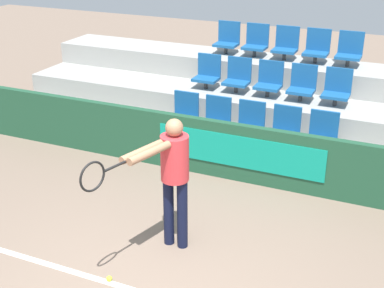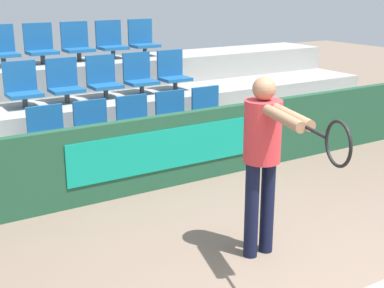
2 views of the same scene
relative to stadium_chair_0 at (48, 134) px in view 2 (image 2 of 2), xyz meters
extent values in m
cube|color=#1E4C33|center=(1.17, -0.72, -0.24)|extent=(9.84, 0.12, 0.92)
cube|color=#0F937A|center=(1.25, -0.79, -0.19)|extent=(2.64, 0.02, 0.51)
cube|color=#9E9E99|center=(1.17, -0.12, -0.49)|extent=(9.44, 1.02, 0.42)
cube|color=#9E9E99|center=(1.17, 0.90, -0.28)|extent=(9.44, 1.02, 0.84)
cube|color=#9E9E99|center=(1.17, 1.92, -0.07)|extent=(9.44, 1.02, 1.26)
cylinder|color=#333333|center=(0.00, -0.07, -0.20)|extent=(0.07, 0.07, 0.15)
cube|color=#195693|center=(0.00, -0.07, -0.10)|extent=(0.44, 0.37, 0.05)
cube|color=#195693|center=(0.00, 0.09, 0.13)|extent=(0.44, 0.04, 0.41)
cylinder|color=#333333|center=(0.59, -0.07, -0.20)|extent=(0.07, 0.07, 0.15)
cube|color=#195693|center=(0.59, -0.07, -0.10)|extent=(0.44, 0.37, 0.05)
cube|color=#195693|center=(0.59, 0.09, 0.13)|extent=(0.44, 0.04, 0.41)
cylinder|color=#333333|center=(1.17, -0.07, -0.20)|extent=(0.07, 0.07, 0.15)
cube|color=#195693|center=(1.17, -0.07, -0.10)|extent=(0.44, 0.37, 0.05)
cube|color=#195693|center=(1.17, 0.09, 0.13)|extent=(0.44, 0.04, 0.41)
cylinder|color=#333333|center=(1.76, -0.07, -0.20)|extent=(0.07, 0.07, 0.15)
cube|color=#195693|center=(1.76, -0.07, -0.10)|extent=(0.44, 0.37, 0.05)
cube|color=#195693|center=(1.76, 0.09, 0.13)|extent=(0.44, 0.04, 0.41)
cylinder|color=#333333|center=(2.34, -0.07, -0.20)|extent=(0.07, 0.07, 0.15)
cube|color=#195693|center=(2.34, -0.07, -0.10)|extent=(0.44, 0.37, 0.05)
cube|color=#195693|center=(2.34, 0.09, 0.13)|extent=(0.44, 0.04, 0.41)
cylinder|color=#333333|center=(0.00, 0.95, 0.22)|extent=(0.07, 0.07, 0.15)
cube|color=#195693|center=(0.00, 0.95, 0.32)|extent=(0.44, 0.37, 0.05)
cube|color=#195693|center=(0.00, 1.11, 0.55)|extent=(0.44, 0.04, 0.41)
cylinder|color=#333333|center=(0.59, 0.95, 0.22)|extent=(0.07, 0.07, 0.15)
cube|color=#195693|center=(0.59, 0.95, 0.32)|extent=(0.44, 0.37, 0.05)
cube|color=#195693|center=(0.59, 1.11, 0.55)|extent=(0.44, 0.04, 0.41)
cylinder|color=#333333|center=(1.17, 0.95, 0.22)|extent=(0.07, 0.07, 0.15)
cube|color=#195693|center=(1.17, 0.95, 0.32)|extent=(0.44, 0.37, 0.05)
cube|color=#195693|center=(1.17, 1.11, 0.55)|extent=(0.44, 0.04, 0.41)
cylinder|color=#333333|center=(1.76, 0.95, 0.22)|extent=(0.07, 0.07, 0.15)
cube|color=#195693|center=(1.76, 0.95, 0.32)|extent=(0.44, 0.37, 0.05)
cube|color=#195693|center=(1.76, 1.11, 0.55)|extent=(0.44, 0.04, 0.41)
cylinder|color=#333333|center=(2.34, 0.95, 0.22)|extent=(0.07, 0.07, 0.15)
cube|color=#195693|center=(2.34, 0.95, 0.32)|extent=(0.44, 0.37, 0.05)
cube|color=#195693|center=(2.34, 1.11, 0.55)|extent=(0.44, 0.04, 0.41)
cylinder|color=#333333|center=(0.00, 1.97, 0.64)|extent=(0.07, 0.07, 0.15)
cube|color=#195693|center=(0.00, 1.97, 0.74)|extent=(0.44, 0.37, 0.05)
cylinder|color=#333333|center=(0.59, 1.97, 0.64)|extent=(0.07, 0.07, 0.15)
cube|color=#195693|center=(0.59, 1.97, 0.74)|extent=(0.44, 0.37, 0.05)
cube|color=#195693|center=(0.59, 2.13, 0.97)|extent=(0.44, 0.04, 0.41)
cylinder|color=#333333|center=(1.17, 1.97, 0.64)|extent=(0.07, 0.07, 0.15)
cube|color=#195693|center=(1.17, 1.97, 0.74)|extent=(0.44, 0.37, 0.05)
cube|color=#195693|center=(1.17, 2.13, 0.97)|extent=(0.44, 0.04, 0.41)
cylinder|color=#333333|center=(1.76, 1.97, 0.64)|extent=(0.07, 0.07, 0.15)
cube|color=#195693|center=(1.76, 1.97, 0.74)|extent=(0.44, 0.37, 0.05)
cube|color=#195693|center=(1.76, 2.13, 0.97)|extent=(0.44, 0.04, 0.41)
cylinder|color=#333333|center=(2.34, 1.97, 0.64)|extent=(0.07, 0.07, 0.15)
cube|color=#195693|center=(2.34, 1.97, 0.74)|extent=(0.44, 0.37, 0.05)
cube|color=#195693|center=(2.34, 2.13, 0.97)|extent=(0.44, 0.04, 0.41)
cylinder|color=black|center=(1.02, -2.70, -0.24)|extent=(0.13, 0.13, 0.92)
cylinder|color=black|center=(1.21, -2.70, -0.24)|extent=(0.13, 0.13, 0.92)
cylinder|color=red|center=(1.11, -2.70, 0.50)|extent=(0.34, 0.34, 0.56)
sphere|color=#9E7051|center=(1.11, -2.70, 0.88)|extent=(0.21, 0.21, 0.21)
cylinder|color=#9E7051|center=(0.94, -3.16, 0.74)|extent=(0.25, 0.61, 0.09)
cylinder|color=#9E7051|center=(1.03, -3.16, 0.74)|extent=(0.25, 0.61, 0.09)
cylinder|color=black|center=(0.86, -3.60, 0.74)|extent=(0.11, 0.30, 0.03)
torus|color=black|center=(0.78, -3.88, 0.74)|extent=(0.11, 0.32, 0.32)
camera|label=1|loc=(3.59, -7.79, 3.15)|focal=50.00mm
camera|label=2|loc=(-1.82, -6.23, 1.75)|focal=50.00mm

